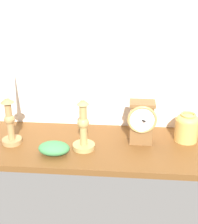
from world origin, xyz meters
The scene contains 7 objects.
ground_plane centered at (0.00, 0.00, -1.20)cm, with size 100.00×36.00×2.40cm, color brown.
back_wall centered at (0.00, 18.50, 32.50)cm, with size 120.00×2.00×65.00cm, color white.
mantel_clock centered at (15.47, 2.99, 9.16)cm, with size 11.25×8.90×17.25cm.
candlestick_tall_left centered at (-6.43, -3.48, 12.18)cm, with size 8.55×8.55×37.99cm.
candlestick_tall_center centered at (-35.39, -1.65, 12.53)cm, with size 7.77×7.77×40.76cm.
brass_vase_jar centered at (33.72, 6.57, 6.08)cm, with size 9.27×9.27×11.75cm.
ivy_sprig centered at (-16.92, -8.45, 2.38)cm, with size 11.76×8.23×4.76cm.
Camera 1 is at (8.27, -107.66, 61.93)cm, focal length 50.31 mm.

